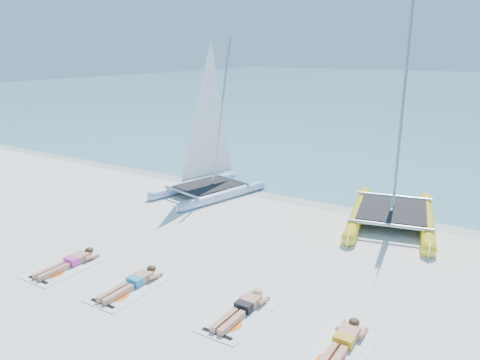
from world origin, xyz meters
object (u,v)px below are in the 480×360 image
(sunbather_a, at_px, (70,262))
(sunbather_c, at_px, (243,308))
(towel_d, at_px, (339,352))
(catamaran_blue, at_px, (209,148))
(catamaran_yellow, at_px, (398,150))
(sunbather_b, at_px, (133,282))
(sunbather_d, at_px, (343,342))
(towel_c, at_px, (238,316))
(towel_b, at_px, (128,290))
(towel_a, at_px, (64,268))

(sunbather_a, height_order, sunbather_c, same)
(sunbather_c, height_order, towel_d, sunbather_c)
(catamaran_blue, distance_m, sunbather_a, 7.19)
(catamaran_yellow, relative_size, sunbather_c, 4.20)
(sunbather_b, relative_size, sunbather_d, 1.00)
(catamaran_yellow, bearing_deg, catamaran_blue, 177.74)
(sunbather_d, bearing_deg, sunbather_c, 179.42)
(sunbather_c, relative_size, sunbather_d, 1.00)
(sunbather_a, bearing_deg, towel_c, 3.43)
(catamaran_yellow, bearing_deg, towel_b, -127.40)
(catamaran_yellow, relative_size, towel_d, 3.92)
(towel_c, bearing_deg, catamaran_blue, 129.61)
(catamaran_blue, xyz_separation_m, catamaran_yellow, (6.63, 1.16, 0.47))
(catamaran_yellow, distance_m, sunbather_c, 8.01)
(sunbather_a, height_order, towel_d, sunbather_a)
(towel_c, relative_size, towel_d, 1.00)
(catamaran_blue, relative_size, sunbather_c, 3.51)
(sunbather_b, bearing_deg, towel_a, -172.85)
(sunbather_a, bearing_deg, towel_a, -90.00)
(towel_b, relative_size, sunbather_d, 1.07)
(towel_a, xyz_separation_m, sunbather_c, (4.93, 0.68, 0.11))
(towel_b, relative_size, towel_d, 1.00)
(towel_b, height_order, sunbather_d, sunbather_d)
(catamaran_yellow, height_order, towel_b, catamaran_yellow)
(towel_a, xyz_separation_m, sunbather_b, (2.16, 0.27, 0.11))
(sunbather_a, relative_size, sunbather_d, 1.00)
(towel_b, xyz_separation_m, sunbather_b, (0.00, 0.19, 0.11))
(catamaran_yellow, relative_size, sunbather_d, 4.20)
(catamaran_yellow, xyz_separation_m, sunbather_c, (-1.11, -7.63, -2.16))
(catamaran_yellow, xyz_separation_m, sunbather_a, (-6.04, -8.12, -2.16))
(towel_c, bearing_deg, sunbather_c, 90.00)
(sunbather_a, bearing_deg, sunbather_d, 3.73)
(sunbather_d, bearing_deg, catamaran_blue, 139.96)
(towel_c, distance_m, sunbather_c, 0.22)
(towel_a, bearing_deg, towel_c, 5.65)
(towel_a, xyz_separation_m, sunbather_a, (0.00, 0.19, 0.11))
(towel_a, distance_m, towel_c, 4.95)
(catamaran_blue, relative_size, sunbather_a, 3.51)
(catamaran_blue, relative_size, towel_a, 3.27)
(towel_c, bearing_deg, sunbather_a, -176.57)
(towel_b, xyz_separation_m, sunbather_d, (4.99, 0.58, 0.11))
(catamaran_blue, xyz_separation_m, towel_d, (7.74, -6.69, -1.80))
(towel_c, relative_size, sunbather_c, 1.07)
(towel_c, bearing_deg, sunbather_d, 4.38)
(catamaran_blue, height_order, sunbather_d, catamaran_blue)
(catamaran_blue, distance_m, towel_b, 7.80)
(sunbather_c, distance_m, towel_d, 2.23)
(sunbather_a, bearing_deg, catamaran_yellow, 53.38)
(towel_a, relative_size, sunbather_c, 1.07)
(sunbather_b, bearing_deg, towel_b, -90.00)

